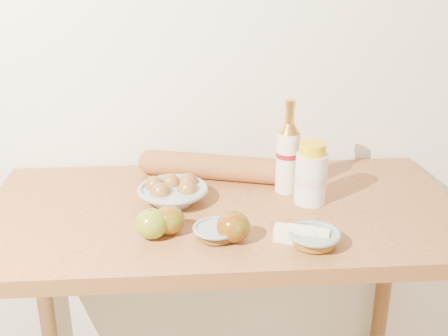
# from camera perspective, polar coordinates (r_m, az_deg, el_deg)

# --- Properties ---
(back_wall) EXTENTS (3.50, 0.02, 2.60)m
(back_wall) POSITION_cam_1_polar(r_m,az_deg,el_deg) (1.62, -0.95, 14.14)
(back_wall) COLOR white
(back_wall) RESTS_ON ground
(table) EXTENTS (1.20, 0.60, 0.90)m
(table) POSITION_cam_1_polar(r_m,az_deg,el_deg) (1.48, -0.08, -8.29)
(table) COLOR #B06D39
(table) RESTS_ON ground
(bourbon_bottle) EXTENTS (0.08, 0.08, 0.25)m
(bourbon_bottle) POSITION_cam_1_polar(r_m,az_deg,el_deg) (1.48, 6.50, 1.32)
(bourbon_bottle) COLOR #EFE1CA
(bourbon_bottle) RESTS_ON table
(cream_bottle) EXTENTS (0.08, 0.08, 0.16)m
(cream_bottle) POSITION_cam_1_polar(r_m,az_deg,el_deg) (1.44, 8.83, -0.72)
(cream_bottle) COLOR white
(cream_bottle) RESTS_ON table
(egg_bowl) EXTENTS (0.21, 0.21, 0.06)m
(egg_bowl) POSITION_cam_1_polar(r_m,az_deg,el_deg) (1.45, -5.23, -2.42)
(egg_bowl) COLOR #8D9995
(egg_bowl) RESTS_ON table
(baguette) EXTENTS (0.43, 0.18, 0.07)m
(baguette) POSITION_cam_1_polar(r_m,az_deg,el_deg) (1.57, -1.25, 0.12)
(baguette) COLOR #B36C36
(baguette) RESTS_ON table
(apple_yellowgreen) EXTENTS (0.10, 0.10, 0.07)m
(apple_yellowgreen) POSITION_cam_1_polar(r_m,az_deg,el_deg) (1.28, -7.36, -5.63)
(apple_yellowgreen) COLOR olive
(apple_yellowgreen) RESTS_ON table
(apple_redgreen_front) EXTENTS (0.09, 0.09, 0.07)m
(apple_redgreen_front) POSITION_cam_1_polar(r_m,az_deg,el_deg) (1.30, -5.59, -5.27)
(apple_redgreen_front) COLOR #971708
(apple_redgreen_front) RESTS_ON table
(apple_redgreen_right) EXTENTS (0.09, 0.09, 0.07)m
(apple_redgreen_right) POSITION_cam_1_polar(r_m,az_deg,el_deg) (1.26, 0.97, -5.97)
(apple_redgreen_right) COLOR maroon
(apple_redgreen_right) RESTS_ON table
(sugar_bowl) EXTENTS (0.12, 0.12, 0.03)m
(sugar_bowl) POSITION_cam_1_polar(r_m,az_deg,el_deg) (1.28, -0.83, -6.49)
(sugar_bowl) COLOR gray
(sugar_bowl) RESTS_ON table
(syrup_bowl) EXTENTS (0.14, 0.14, 0.03)m
(syrup_bowl) POSITION_cam_1_polar(r_m,az_deg,el_deg) (1.26, 9.15, -7.02)
(syrup_bowl) COLOR gray
(syrup_bowl) RESTS_ON table
(butter_stick) EXTENTS (0.13, 0.07, 0.04)m
(butter_stick) POSITION_cam_1_polar(r_m,az_deg,el_deg) (1.27, 7.88, -6.81)
(butter_stick) COLOR #FFF4C5
(butter_stick) RESTS_ON table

